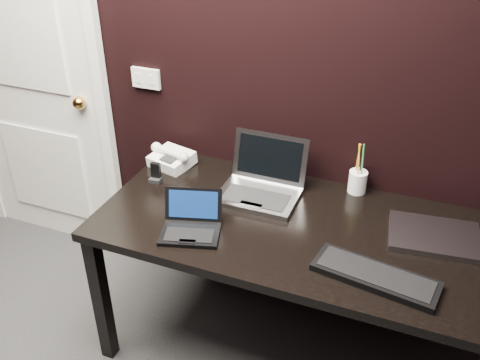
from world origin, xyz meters
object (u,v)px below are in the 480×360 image
at_px(desk, 298,240).
at_px(closed_laptop, 434,236).
at_px(door, 28,74).
at_px(netbook, 191,225).
at_px(silver_laptop, 261,185).
at_px(desk_phone, 171,158).
at_px(mobile_phone, 156,175).
at_px(pen_cup, 358,181).
at_px(ext_keyboard, 375,276).

xyz_separation_m(desk, closed_laptop, (0.53, 0.11, 0.09)).
xyz_separation_m(door, netbook, (1.25, -0.58, -0.27)).
bearing_deg(silver_laptop, door, 171.66).
xyz_separation_m(door, closed_laptop, (2.18, -0.26, -0.29)).
distance_m(silver_laptop, desk_phone, 0.51).
xyz_separation_m(netbook, mobile_phone, (-0.33, 0.29, 0.00)).
xyz_separation_m(desk, pen_cup, (0.17, 0.35, 0.13)).
height_order(door, pen_cup, door).
xyz_separation_m(closed_laptop, pen_cup, (-0.36, 0.24, 0.04)).
relative_size(silver_laptop, closed_laptop, 0.92).
relative_size(desk, silver_laptop, 4.83).
bearing_deg(netbook, mobile_phone, 138.22).
distance_m(netbook, closed_laptop, 0.98).
relative_size(netbook, closed_laptop, 0.75).
bearing_deg(netbook, desk_phone, 126.15).
bearing_deg(ext_keyboard, closed_laptop, 61.34).
height_order(ext_keyboard, closed_laptop, ext_keyboard).
height_order(desk, desk_phone, desk_phone).
relative_size(desk, closed_laptop, 4.45).
relative_size(door, desk_phone, 9.11).
xyz_separation_m(door, silver_laptop, (1.42, -0.21, -0.26)).
bearing_deg(pen_cup, desk_phone, -173.56).
height_order(netbook, desk_phone, netbook).
bearing_deg(silver_laptop, pen_cup, 24.69).
height_order(netbook, ext_keyboard, netbook).
height_order(desk, ext_keyboard, ext_keyboard).
height_order(door, desk_phone, door).
distance_m(silver_laptop, pen_cup, 0.44).
bearing_deg(ext_keyboard, desk_phone, 156.76).
height_order(netbook, pen_cup, pen_cup).
distance_m(door, netbook, 1.40).
bearing_deg(closed_laptop, desk, -167.80).
bearing_deg(ext_keyboard, desk, 148.37).
xyz_separation_m(door, ext_keyboard, (2.00, -0.59, -0.29)).
bearing_deg(mobile_phone, pen_cup, 16.12).
bearing_deg(pen_cup, desk, -115.59).
bearing_deg(pen_cup, door, 179.21).
relative_size(desk_phone, mobile_phone, 2.51).
xyz_separation_m(door, mobile_phone, (0.92, -0.28, -0.27)).
bearing_deg(closed_laptop, ext_keyboard, -118.66).
bearing_deg(closed_laptop, mobile_phone, -178.94).
xyz_separation_m(desk_phone, pen_cup, (0.90, 0.10, 0.02)).
relative_size(door, ext_keyboard, 4.54).
bearing_deg(pen_cup, ext_keyboard, -72.28).
relative_size(desk, desk_phone, 7.24).
height_order(desk, pen_cup, pen_cup).
bearing_deg(mobile_phone, closed_laptop, 1.06).
relative_size(door, closed_laptop, 5.60).
bearing_deg(netbook, door, 155.12).
distance_m(netbook, desk_phone, 0.56).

